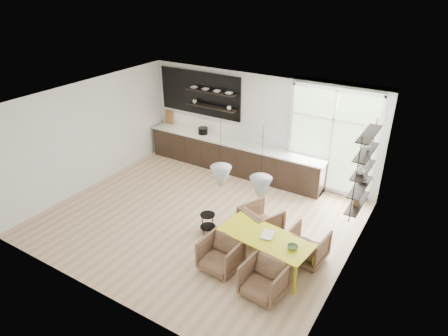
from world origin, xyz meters
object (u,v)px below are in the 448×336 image
dining_table (266,238)px  armchair_front_right (264,280)px  wire_stool (208,220)px  armchair_back_left (261,222)px  armchair_front_left (221,254)px  armchair_back_right (307,246)px

dining_table → armchair_front_right: (0.36, -0.77, -0.30)m
armchair_front_right → wire_stool: bearing=155.6°
dining_table → armchair_back_left: armchair_back_left is taller
armchair_front_left → wire_stool: bearing=137.9°
armchair_back_left → armchair_front_right: bearing=142.5°
armchair_back_left → armchair_front_left: 1.43m
dining_table → armchair_front_left: bearing=-133.0°
wire_stool → dining_table: bearing=-11.9°
armchair_front_left → dining_table: bearing=42.6°
armchair_back_right → wire_stool: armchair_back_right is taller
armchair_back_left → armchair_back_right: (1.19, -0.26, -0.02)m
dining_table → armchair_front_left: armchair_front_left is taller
armchair_back_left → armchair_front_left: armchair_back_left is taller
armchair_back_left → wire_stool: size_ratio=1.74×
armchair_front_left → armchair_front_right: armchair_front_left is taller
dining_table → armchair_front_right: 0.90m
armchair_front_left → armchair_front_right: 1.07m
armchair_back_right → armchair_front_left: size_ratio=1.01×
armchair_front_left → armchair_front_right: size_ratio=1.00×
dining_table → armchair_back_left: size_ratio=2.45×
armchair_back_left → armchair_front_left: size_ratio=1.06×
armchair_front_right → armchair_front_left: bearing=174.5°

